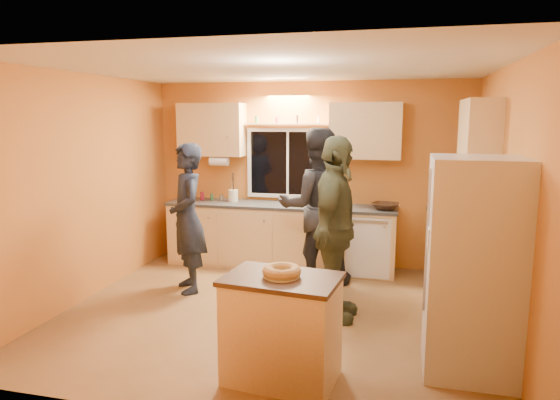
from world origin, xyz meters
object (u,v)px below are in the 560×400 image
(refrigerator, at_px, (473,267))
(island, at_px, (282,328))
(person_left, at_px, (188,218))
(person_right, at_px, (335,229))
(person_center, at_px, (316,207))

(refrigerator, height_order, island, refrigerator)
(refrigerator, bearing_deg, person_left, 157.60)
(island, bearing_deg, refrigerator, 25.68)
(refrigerator, height_order, person_left, person_left)
(person_left, xyz_separation_m, person_right, (1.84, -0.44, 0.06))
(person_center, bearing_deg, person_right, 89.78)
(refrigerator, xyz_separation_m, person_right, (-1.24, 0.83, 0.06))
(island, distance_m, person_center, 2.53)
(person_center, relative_size, person_right, 1.03)
(refrigerator, distance_m, person_left, 3.34)
(person_right, bearing_deg, person_center, 22.60)
(refrigerator, relative_size, island, 1.87)
(person_left, bearing_deg, person_right, 42.07)
(person_left, bearing_deg, person_center, 80.49)
(refrigerator, distance_m, person_right, 1.50)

